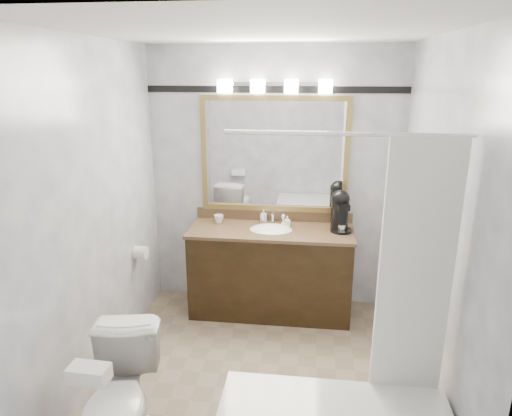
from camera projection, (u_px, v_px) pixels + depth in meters
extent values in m
cube|color=gray|center=(258.00, 377.00, 3.52)|extent=(2.40, 2.60, 0.01)
cube|color=white|center=(258.00, 30.00, 2.79)|extent=(2.40, 2.60, 0.01)
cube|color=silver|center=(274.00, 180.00, 4.40)|extent=(2.40, 0.01, 2.50)
cube|color=silver|center=(222.00, 323.00, 1.92)|extent=(2.40, 0.01, 2.50)
cube|color=silver|center=(93.00, 217.00, 3.30)|extent=(0.01, 2.60, 2.50)
cube|color=silver|center=(439.00, 231.00, 3.02)|extent=(0.01, 2.60, 2.50)
cube|color=black|center=(271.00, 272.00, 4.37)|extent=(1.50, 0.55, 0.82)
cube|color=olive|center=(271.00, 231.00, 4.24)|extent=(1.53, 0.58, 0.03)
cube|color=olive|center=(274.00, 215.00, 4.48)|extent=(1.53, 0.03, 0.10)
ellipsoid|color=white|center=(271.00, 232.00, 4.25)|extent=(0.44, 0.34, 0.14)
cube|color=#9B8446|center=(275.00, 98.00, 4.15)|extent=(1.40, 0.04, 0.05)
cube|color=#9B8446|center=(274.00, 208.00, 4.46)|extent=(1.40, 0.04, 0.05)
cube|color=#9B8446|center=(204.00, 153.00, 4.38)|extent=(0.05, 0.04, 1.00)
cube|color=#9B8446|center=(347.00, 157.00, 4.22)|extent=(0.05, 0.04, 1.00)
cube|color=white|center=(274.00, 155.00, 4.31)|extent=(1.30, 0.01, 1.00)
cube|color=silver|center=(275.00, 84.00, 4.10)|extent=(0.90, 0.05, 0.03)
cube|color=white|center=(225.00, 86.00, 4.12)|extent=(0.12, 0.12, 0.12)
cube|color=white|center=(258.00, 86.00, 4.08)|extent=(0.12, 0.12, 0.12)
cube|color=white|center=(291.00, 86.00, 4.04)|extent=(0.12, 0.12, 0.12)
cube|color=white|center=(325.00, 86.00, 4.01)|extent=(0.12, 0.12, 0.12)
cube|color=black|center=(275.00, 89.00, 4.14)|extent=(2.40, 0.01, 0.06)
cylinder|color=silver|center=(347.00, 134.00, 2.38)|extent=(1.30, 0.02, 0.02)
cube|color=white|center=(415.00, 274.00, 2.55)|extent=(0.40, 0.04, 1.55)
cylinder|color=white|center=(141.00, 253.00, 4.09)|extent=(0.11, 0.12, 0.12)
imported|color=white|center=(120.00, 402.00, 2.71)|extent=(0.54, 0.80, 0.75)
cube|color=white|center=(89.00, 374.00, 2.32)|extent=(0.21, 0.12, 0.08)
cylinder|color=black|center=(341.00, 230.00, 4.18)|extent=(0.19, 0.19, 0.02)
cylinder|color=black|center=(340.00, 214.00, 4.20)|extent=(0.16, 0.16, 0.28)
sphere|color=black|center=(341.00, 199.00, 4.16)|extent=(0.17, 0.17, 0.17)
cube|color=black|center=(343.00, 207.00, 4.09)|extent=(0.13, 0.13, 0.05)
cylinder|color=silver|center=(342.00, 228.00, 4.15)|extent=(0.06, 0.06, 0.06)
imported|color=white|center=(219.00, 218.00, 4.45)|extent=(0.09, 0.09, 0.07)
imported|color=white|center=(219.00, 219.00, 4.40)|extent=(0.10, 0.10, 0.08)
imported|color=white|center=(264.00, 215.00, 4.44)|extent=(0.07, 0.07, 0.12)
imported|color=white|center=(287.00, 221.00, 4.34)|extent=(0.08, 0.08, 0.09)
cube|color=beige|center=(286.00, 224.00, 4.33)|extent=(0.09, 0.07, 0.03)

